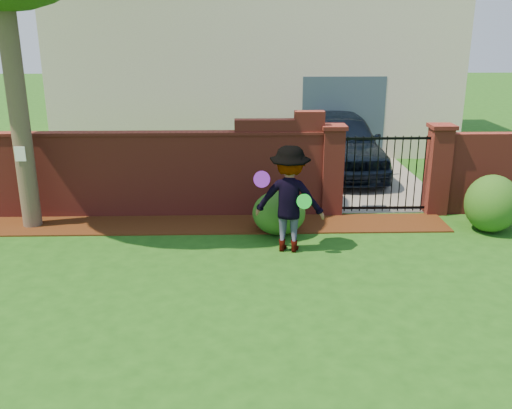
{
  "coord_description": "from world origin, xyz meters",
  "views": [
    {
      "loc": [
        0.52,
        -7.15,
        3.8
      ],
      "look_at": [
        0.76,
        1.4,
        1.05
      ],
      "focal_mm": 39.35,
      "sensor_mm": 36.0,
      "label": 1
    }
  ],
  "objects_px": {
    "man": "(289,200)",
    "frisbee_green": "(304,201)",
    "frisbee_purple": "(262,179)",
    "car": "(342,144)"
  },
  "relations": [
    {
      "from": "man",
      "to": "frisbee_green",
      "type": "distance_m",
      "value": 0.35
    },
    {
      "from": "man",
      "to": "frisbee_purple",
      "type": "xyz_separation_m",
      "value": [
        -0.47,
        -0.07,
        0.39
      ]
    },
    {
      "from": "car",
      "to": "frisbee_purple",
      "type": "bearing_deg",
      "value": -114.63
    },
    {
      "from": "man",
      "to": "car",
      "type": "bearing_deg",
      "value": -96.74
    },
    {
      "from": "man",
      "to": "frisbee_purple",
      "type": "distance_m",
      "value": 0.61
    },
    {
      "from": "car",
      "to": "frisbee_purple",
      "type": "xyz_separation_m",
      "value": [
        -2.3,
        -5.32,
        0.5
      ]
    },
    {
      "from": "man",
      "to": "frisbee_purple",
      "type": "height_order",
      "value": "man"
    },
    {
      "from": "car",
      "to": "frisbee_green",
      "type": "xyz_separation_m",
      "value": [
        -1.59,
        -5.5,
        0.16
      ]
    },
    {
      "from": "car",
      "to": "frisbee_green",
      "type": "distance_m",
      "value": 5.73
    },
    {
      "from": "frisbee_green",
      "to": "man",
      "type": "bearing_deg",
      "value": 132.98
    }
  ]
}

